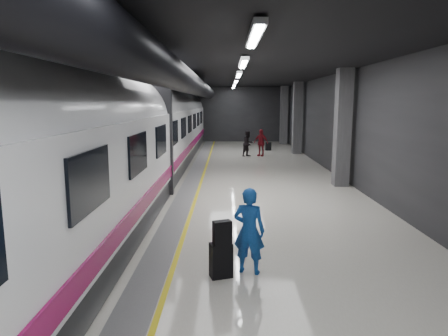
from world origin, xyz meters
TOP-DOWN VIEW (x-y plane):
  - ground at (0.00, 0.00)m, footprint 40.00×40.00m
  - platform_hall at (-0.29, 0.96)m, footprint 10.02×40.02m
  - train at (-3.25, -0.00)m, footprint 3.05×38.00m
  - traveler_main at (0.53, -6.15)m, footprint 0.69×0.55m
  - suitcase_main at (-0.00, -6.36)m, footprint 0.46×0.36m
  - shoulder_bag at (0.02, -6.40)m, footprint 0.37×0.28m
  - traveler_far_a at (1.38, 10.57)m, footprint 0.96×0.95m
  - traveler_far_b at (2.17, 10.77)m, footprint 1.02×0.85m
  - suitcase_far at (2.92, 13.65)m, footprint 0.40×0.29m

SIDE VIEW (x-z plane):
  - ground at x=0.00m, z-range 0.00..0.00m
  - suitcase_far at x=2.92m, z-range 0.00..0.55m
  - suitcase_main at x=0.00m, z-range 0.00..0.65m
  - traveler_far_a at x=1.38m, z-range 0.00..1.56m
  - traveler_far_b at x=2.17m, z-range 0.00..1.63m
  - traveler_main at x=0.53m, z-range 0.00..1.66m
  - shoulder_bag at x=0.02m, z-range 0.65..1.09m
  - train at x=-3.25m, z-range 0.04..4.09m
  - platform_hall at x=-0.29m, z-range 1.28..5.79m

